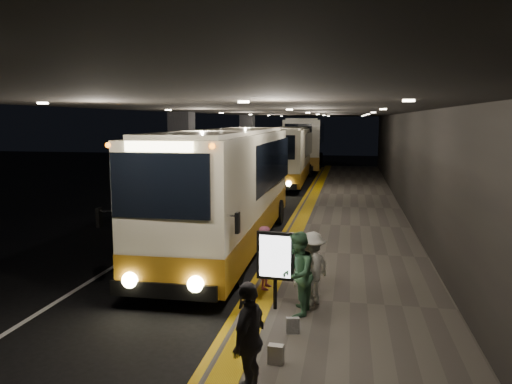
% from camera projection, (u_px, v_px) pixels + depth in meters
% --- Properties ---
extents(ground, '(90.00, 90.00, 0.00)m').
position_uv_depth(ground, '(188.00, 259.00, 14.85)').
color(ground, black).
extents(lane_line_white, '(0.12, 50.00, 0.01)m').
position_uv_depth(lane_line_white, '(185.00, 223.00, 20.04)').
color(lane_line_white, silver).
rests_on(lane_line_white, ground).
extents(kerb_stripe_yellow, '(0.18, 50.00, 0.01)m').
position_uv_depth(kerb_stripe_yellow, '(287.00, 227.00, 19.28)').
color(kerb_stripe_yellow, gold).
rests_on(kerb_stripe_yellow, ground).
extents(sidewalk, '(4.50, 50.00, 0.15)m').
position_uv_depth(sidewalk, '(350.00, 227.00, 18.83)').
color(sidewalk, '#514C44').
rests_on(sidewalk, ground).
extents(tactile_strip, '(0.50, 50.00, 0.01)m').
position_uv_depth(tactile_strip, '(300.00, 223.00, 19.16)').
color(tactile_strip, gold).
rests_on(tactile_strip, sidewalk).
extents(terminal_wall, '(0.10, 50.00, 6.00)m').
position_uv_depth(terminal_wall, '(416.00, 151.00, 18.00)').
color(terminal_wall, black).
rests_on(terminal_wall, ground).
extents(support_columns, '(0.80, 24.80, 4.40)m').
position_uv_depth(support_columns, '(183.00, 171.00, 18.70)').
color(support_columns, black).
rests_on(support_columns, ground).
extents(canopy, '(9.00, 50.00, 0.40)m').
position_uv_depth(canopy, '(292.00, 106.00, 18.59)').
color(canopy, black).
rests_on(canopy, support_columns).
extents(coach_main, '(2.69, 11.87, 3.68)m').
position_uv_depth(coach_main, '(228.00, 193.00, 15.98)').
color(coach_main, beige).
rests_on(coach_main, ground).
extents(coach_second, '(2.63, 11.28, 3.53)m').
position_uv_depth(coach_second, '(289.00, 157.00, 32.31)').
color(coach_second, beige).
rests_on(coach_second, ground).
extents(coach_third, '(3.51, 13.19, 4.10)m').
position_uv_depth(coach_third, '(303.00, 145.00, 42.40)').
color(coach_third, beige).
rests_on(coach_third, ground).
extents(passenger_boarding, '(0.39, 0.57, 1.50)m').
position_uv_depth(passenger_boarding, '(266.00, 258.00, 11.68)').
color(passenger_boarding, '#D66398').
rests_on(passenger_boarding, sidewalk).
extents(passenger_waiting_green, '(0.57, 0.87, 1.72)m').
position_uv_depth(passenger_waiting_green, '(297.00, 274.00, 10.09)').
color(passenger_waiting_green, '#3D6E4B').
rests_on(passenger_waiting_green, sidewalk).
extents(passenger_waiting_white, '(0.98, 1.11, 1.59)m').
position_uv_depth(passenger_waiting_white, '(311.00, 268.00, 10.69)').
color(passenger_waiting_white, silver).
rests_on(passenger_waiting_white, sidewalk).
extents(passenger_waiting_grey, '(0.68, 1.07, 1.70)m').
position_uv_depth(passenger_waiting_grey, '(249.00, 339.00, 7.12)').
color(passenger_waiting_grey, '#47464B').
rests_on(passenger_waiting_grey, sidewalk).
extents(bag_polka, '(0.27, 0.16, 0.30)m').
position_uv_depth(bag_polka, '(293.00, 326.00, 9.28)').
color(bag_polka, black).
rests_on(bag_polka, sidewalk).
extents(bag_plain, '(0.26, 0.16, 0.32)m').
position_uv_depth(bag_plain, '(276.00, 354.00, 8.13)').
color(bag_plain, silver).
rests_on(bag_plain, sidewalk).
extents(info_sign, '(0.79, 0.19, 1.66)m').
position_uv_depth(info_sign, '(275.00, 258.00, 10.35)').
color(info_sign, black).
rests_on(info_sign, sidewalk).
extents(stanchion_post, '(0.05, 0.05, 1.13)m').
position_uv_depth(stanchion_post, '(273.00, 257.00, 12.45)').
color(stanchion_post, black).
rests_on(stanchion_post, sidewalk).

